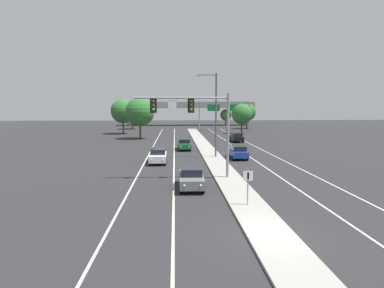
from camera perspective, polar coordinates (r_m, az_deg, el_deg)
ground_plane at (r=16.63m, az=13.70°, el=-15.56°), size 260.00×260.00×0.00m
median_island at (r=33.61m, az=4.85°, el=-3.92°), size 2.40×110.00×0.15m
lane_stripe_oncoming_center at (r=40.20m, az=-3.19°, el=-2.26°), size 0.14×100.00×0.01m
lane_stripe_receding_center at (r=41.26m, az=9.99°, el=-2.12°), size 0.14×100.00×0.01m
edge_stripe_left at (r=40.35m, az=-7.88°, el=-2.28°), size 0.14×100.00×0.01m
edge_stripe_right at (r=42.13m, az=14.37°, el=-2.05°), size 0.14×100.00×0.01m
overhead_signal_mast at (r=27.26m, az=1.04°, el=4.83°), size 7.99×0.44×7.20m
median_sign_post at (r=20.28m, az=9.87°, el=-6.70°), size 0.60×0.10×2.20m
street_lamp_median at (r=38.94m, az=3.95°, el=6.00°), size 2.58×0.28×10.00m
car_oncoming_grey at (r=24.86m, az=-0.15°, el=-5.92°), size 1.85×4.48×1.58m
car_oncoming_white at (r=35.90m, az=-6.02°, el=-2.04°), size 1.84×4.48×1.58m
car_oncoming_green at (r=46.50m, az=-1.38°, el=-0.02°), size 1.86×4.49×1.58m
car_receding_blue at (r=39.07m, az=8.12°, el=-1.36°), size 1.82×4.47×1.58m
car_receding_black at (r=57.32m, az=7.88°, el=1.19°), size 1.90×4.50×1.58m
highway_sign_gantry at (r=83.43m, az=5.80°, el=6.59°), size 13.28×0.42×7.50m
overpass_bridge at (r=106.01m, az=-0.58°, el=6.43°), size 42.40×6.40×7.65m
tree_far_left_a at (r=62.52m, az=-9.20°, el=5.63°), size 5.49×5.49×7.94m
tree_far_right_b at (r=75.27m, az=8.82°, el=5.26°), size 4.74×4.74×6.86m
tree_far_left_b at (r=90.05m, az=-10.51°, el=5.58°), size 4.96×4.96×7.18m
tree_far_left_c at (r=74.83m, az=-12.13°, el=5.72°), size 5.48×5.48×7.93m
tree_far_right_a at (r=91.59m, az=9.71°, el=5.57°), size 4.89×4.89×7.07m
tree_far_right_c at (r=106.18m, az=5.99°, el=5.13°), size 3.64×3.64×5.27m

